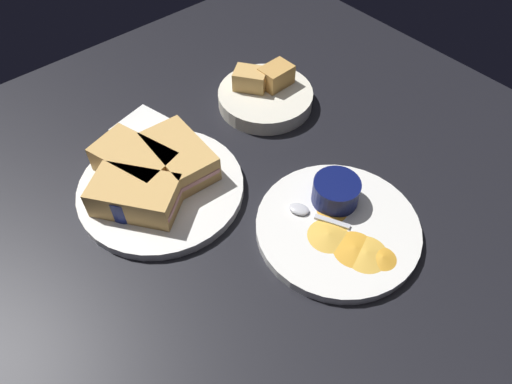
% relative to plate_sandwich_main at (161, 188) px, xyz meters
% --- Properties ---
extents(ground_plane, '(1.10, 1.10, 0.03)m').
position_rel_plate_sandwich_main_xyz_m(ground_plane, '(0.10, 0.13, -0.02)').
color(ground_plane, black).
extents(plate_sandwich_main, '(0.27, 0.27, 0.02)m').
position_rel_plate_sandwich_main_xyz_m(plate_sandwich_main, '(0.00, 0.00, 0.00)').
color(plate_sandwich_main, white).
rests_on(plate_sandwich_main, ground_plane).
extents(sandwich_half_near, '(0.14, 0.08, 0.05)m').
position_rel_plate_sandwich_main_xyz_m(sandwich_half_near, '(-0.01, 0.05, 0.03)').
color(sandwich_half_near, tan).
rests_on(sandwich_half_near, plate_sandwich_main).
extents(sandwich_half_far, '(0.15, 0.11, 0.05)m').
position_rel_plate_sandwich_main_xyz_m(sandwich_half_far, '(-0.05, -0.01, 0.03)').
color(sandwich_half_far, tan).
rests_on(sandwich_half_far, plate_sandwich_main).
extents(sandwich_half_extra, '(0.15, 0.14, 0.05)m').
position_rel_plate_sandwich_main_xyz_m(sandwich_half_extra, '(0.01, -0.05, 0.03)').
color(sandwich_half_extra, tan).
rests_on(sandwich_half_extra, plate_sandwich_main).
extents(ramekin_dark_sauce, '(0.07, 0.07, 0.04)m').
position_rel_plate_sandwich_main_xyz_m(ramekin_dark_sauce, '(0.01, -0.06, 0.03)').
color(ramekin_dark_sauce, navy).
rests_on(ramekin_dark_sauce, plate_sandwich_main).
extents(spoon_by_dark_ramekin, '(0.05, 0.10, 0.01)m').
position_rel_plate_sandwich_main_xyz_m(spoon_by_dark_ramekin, '(-0.01, -0.01, 0.01)').
color(spoon_by_dark_ramekin, silver).
rests_on(spoon_by_dark_ramekin, plate_sandwich_main).
extents(plate_chips_companion, '(0.25, 0.25, 0.02)m').
position_rel_plate_sandwich_main_xyz_m(plate_chips_companion, '(0.24, 0.16, 0.00)').
color(plate_chips_companion, white).
rests_on(plate_chips_companion, ground_plane).
extents(ramekin_light_gravy, '(0.07, 0.07, 0.04)m').
position_rel_plate_sandwich_main_xyz_m(ramekin_light_gravy, '(0.20, 0.19, 0.03)').
color(ramekin_light_gravy, '#0C144C').
rests_on(ramekin_light_gravy, plate_chips_companion).
extents(spoon_by_gravy_ramekin, '(0.09, 0.06, 0.01)m').
position_rel_plate_sandwich_main_xyz_m(spoon_by_gravy_ramekin, '(0.20, 0.14, 0.01)').
color(spoon_by_gravy_ramekin, silver).
rests_on(spoon_by_gravy_ramekin, plate_chips_companion).
extents(plantain_chip_scatter, '(0.17, 0.12, 0.01)m').
position_rel_plate_sandwich_main_xyz_m(plantain_chip_scatter, '(0.28, 0.15, 0.01)').
color(plantain_chip_scatter, gold).
rests_on(plantain_chip_scatter, plate_chips_companion).
extents(bread_basket_rear, '(0.18, 0.18, 0.07)m').
position_rel_plate_sandwich_main_xyz_m(bread_basket_rear, '(-0.06, 0.28, 0.01)').
color(bread_basket_rear, silver).
rests_on(bread_basket_rear, ground_plane).
extents(paper_napkin_folded, '(0.13, 0.11, 0.00)m').
position_rel_plate_sandwich_main_xyz_m(paper_napkin_folded, '(-0.15, 0.06, -0.01)').
color(paper_napkin_folded, white).
rests_on(paper_napkin_folded, ground_plane).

